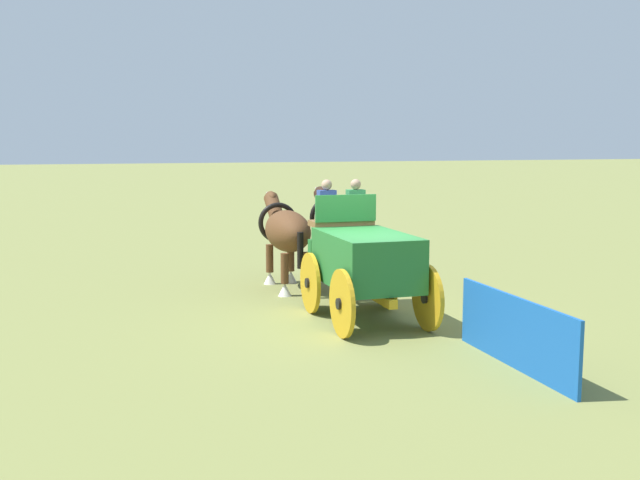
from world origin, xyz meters
name	(u,v)px	position (x,y,z in m)	size (l,w,h in m)	color
ground_plane	(366,321)	(0.00, 0.00, 0.00)	(220.00, 220.00, 0.00)	olive
show_wagon	(363,259)	(0.17, -0.01, 1.17)	(5.48, 1.89, 2.65)	#236B2D
draft_horse_near	(286,232)	(3.60, 0.53, 1.33)	(3.16, 1.04, 2.19)	brown
draft_horse_off	(339,227)	(3.55, -0.77, 1.41)	(3.08, 1.06, 2.29)	#331E14
sponsor_banner	(515,332)	(-3.43, -1.03, 0.55)	(3.20, 0.06, 1.10)	#1959B2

